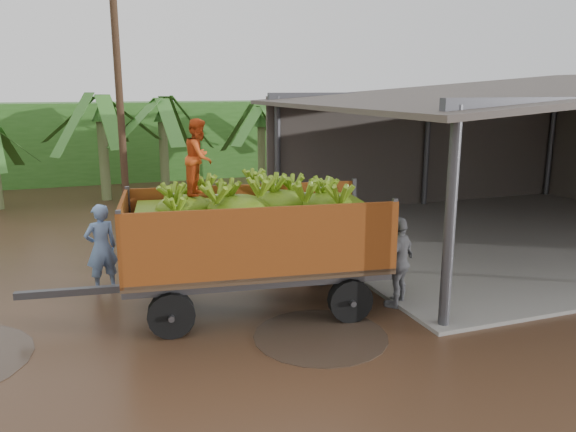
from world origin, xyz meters
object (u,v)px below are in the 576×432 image
(utility_pole, at_px, (119,91))
(man_blue, at_px, (101,248))
(banana_trailer, at_px, (253,236))
(man_grey, at_px, (399,262))

(utility_pole, bearing_deg, man_blue, -97.70)
(banana_trailer, relative_size, man_grey, 3.80)
(banana_trailer, xyz_separation_m, utility_pole, (-1.76, 9.56, 2.69))
(man_blue, xyz_separation_m, man_grey, (5.50, -2.92, -0.03))
(man_blue, distance_m, utility_pole, 8.23)
(man_blue, bearing_deg, utility_pole, -116.16)
(banana_trailer, height_order, utility_pole, utility_pole)
(man_blue, distance_m, man_grey, 6.23)
(man_grey, relative_size, utility_pole, 0.22)
(man_grey, distance_m, utility_pole, 11.80)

